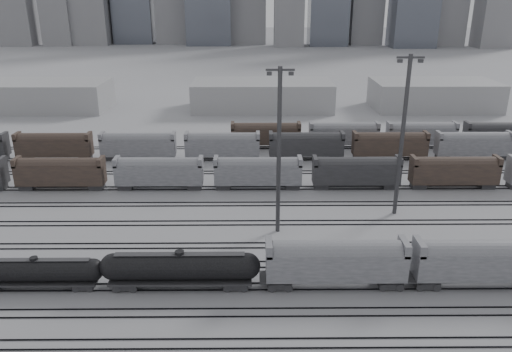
{
  "coord_description": "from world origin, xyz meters",
  "views": [
    {
      "loc": [
        6.98,
        -48.81,
        32.19
      ],
      "look_at": [
        7.63,
        27.35,
        4.0
      ],
      "focal_mm": 35.0,
      "sensor_mm": 36.0,
      "label": 1
    }
  ],
  "objects_px": {
    "hopper_car_a": "(336,260)",
    "light_mast_c": "(279,148)",
    "tank_car_a": "(36,271)",
    "hopper_car_b": "(484,259)",
    "tank_car_b": "(180,268)"
  },
  "relations": [
    {
      "from": "tank_car_a",
      "to": "light_mast_c",
      "type": "xyz_separation_m",
      "value": [
        28.39,
        14.47,
        10.14
      ]
    },
    {
      "from": "tank_car_a",
      "to": "light_mast_c",
      "type": "relative_size",
      "value": 0.67
    },
    {
      "from": "hopper_car_a",
      "to": "light_mast_c",
      "type": "distance_m",
      "value": 17.94
    },
    {
      "from": "hopper_car_a",
      "to": "hopper_car_b",
      "type": "height_order",
      "value": "hopper_car_a"
    },
    {
      "from": "tank_car_a",
      "to": "hopper_car_a",
      "type": "bearing_deg",
      "value": 0.0
    },
    {
      "from": "tank_car_b",
      "to": "hopper_car_b",
      "type": "distance_m",
      "value": 34.74
    },
    {
      "from": "tank_car_a",
      "to": "hopper_car_b",
      "type": "bearing_deg",
      "value": 0.0
    },
    {
      "from": "hopper_car_b",
      "to": "light_mast_c",
      "type": "relative_size",
      "value": 0.69
    },
    {
      "from": "tank_car_a",
      "to": "hopper_car_a",
      "type": "relative_size",
      "value": 0.97
    },
    {
      "from": "hopper_car_b",
      "to": "light_mast_c",
      "type": "distance_m",
      "value": 28.47
    },
    {
      "from": "hopper_car_a",
      "to": "tank_car_a",
      "type": "bearing_deg",
      "value": 180.0
    },
    {
      "from": "tank_car_a",
      "to": "tank_car_b",
      "type": "bearing_deg",
      "value": 0.0
    },
    {
      "from": "tank_car_b",
      "to": "hopper_car_a",
      "type": "distance_m",
      "value": 17.78
    },
    {
      "from": "hopper_car_a",
      "to": "hopper_car_b",
      "type": "bearing_deg",
      "value": 0.0
    },
    {
      "from": "hopper_car_a",
      "to": "light_mast_c",
      "type": "height_order",
      "value": "light_mast_c"
    }
  ]
}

